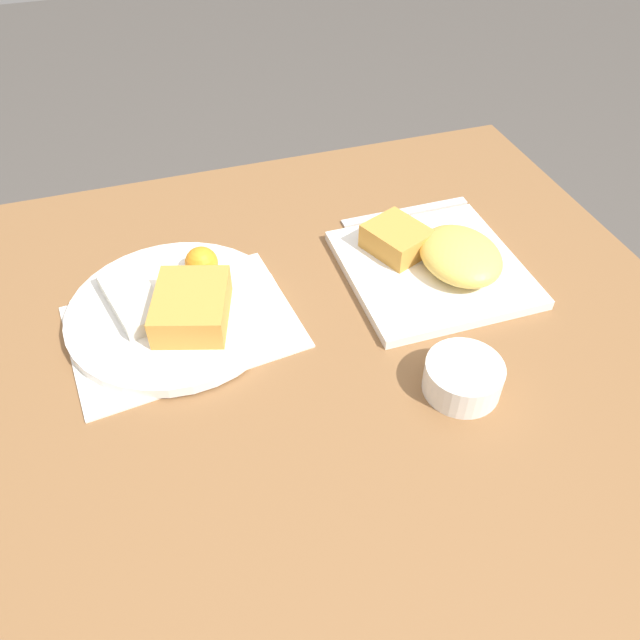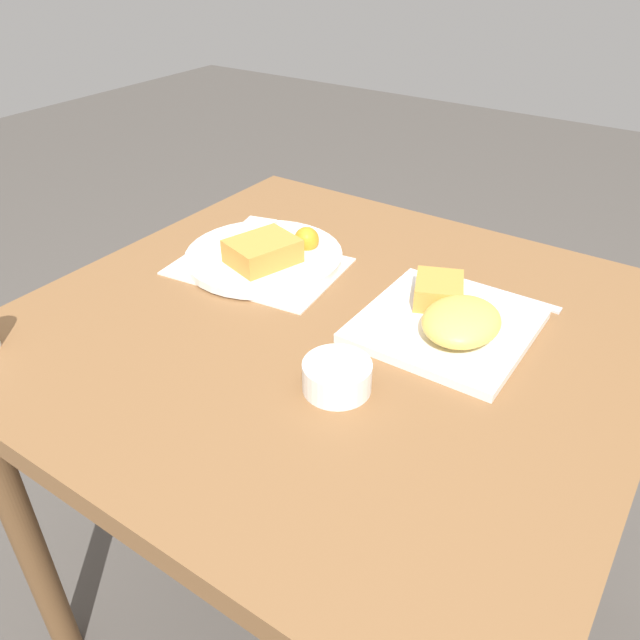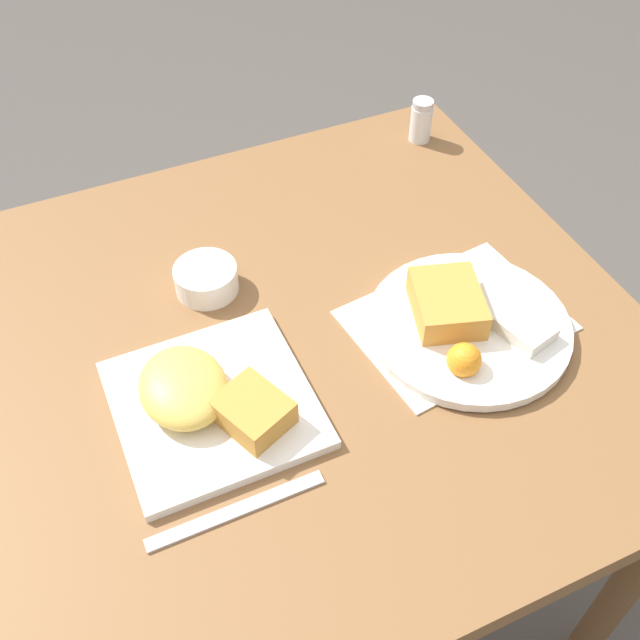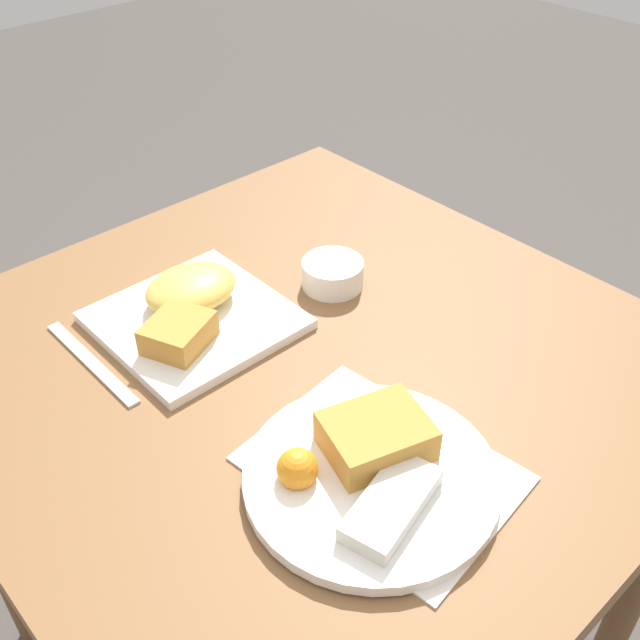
# 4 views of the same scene
# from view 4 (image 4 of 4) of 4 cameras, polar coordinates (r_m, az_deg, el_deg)

# --- Properties ---
(dining_table) EXTENTS (0.85, 0.89, 0.73)m
(dining_table) POSITION_cam_4_polar(r_m,az_deg,el_deg) (1.02, -0.96, -6.66)
(dining_table) COLOR brown
(dining_table) RESTS_ON ground_plane
(menu_card) EXTENTS (0.23, 0.30, 0.00)m
(menu_card) POSITION_cam_4_polar(r_m,az_deg,el_deg) (0.82, 4.70, -11.19)
(menu_card) COLOR silver
(menu_card) RESTS_ON dining_table
(plate_square_near) EXTENTS (0.23, 0.23, 0.06)m
(plate_square_near) POSITION_cam_4_polar(r_m,az_deg,el_deg) (1.01, -9.78, 0.80)
(plate_square_near) COLOR white
(plate_square_near) RESTS_ON dining_table
(plate_oval_far) EXTENTS (0.27, 0.27, 0.05)m
(plate_oval_far) POSITION_cam_4_polar(r_m,az_deg,el_deg) (0.80, 3.82, -11.25)
(plate_oval_far) COLOR white
(plate_oval_far) RESTS_ON menu_card
(sauce_ramekin) EXTENTS (0.09, 0.09, 0.04)m
(sauce_ramekin) POSITION_cam_4_polar(r_m,az_deg,el_deg) (1.07, 0.97, 3.60)
(sauce_ramekin) COLOR white
(sauce_ramekin) RESTS_ON dining_table
(butter_knife) EXTENTS (0.02, 0.21, 0.00)m
(butter_knife) POSITION_cam_4_polar(r_m,az_deg,el_deg) (0.99, -17.03, -3.11)
(butter_knife) COLOR silver
(butter_knife) RESTS_ON dining_table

